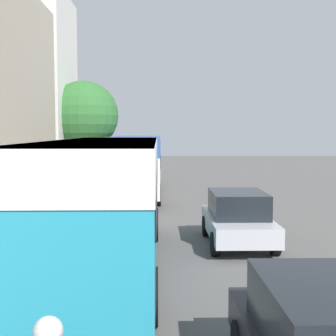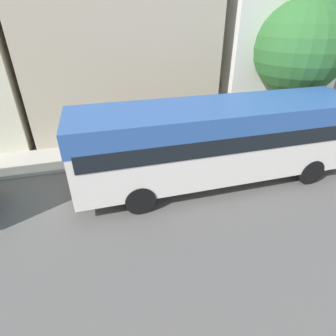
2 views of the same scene
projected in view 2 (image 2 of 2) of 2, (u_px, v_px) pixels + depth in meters
name	position (u px, v px, depth m)	size (l,w,h in m)	color
building_far_terrace	(118.00, 34.00, 13.52)	(6.02, 9.08, 9.52)	#BCAD93
building_end_row	(268.00, 11.00, 14.84)	(5.71, 6.56, 11.65)	silver
bus_following	(222.00, 133.00, 9.41)	(2.65, 10.59, 3.00)	silver
pedestrian_near_curb	(147.00, 135.00, 11.70)	(0.33, 0.33, 1.60)	#232838
street_tree	(300.00, 49.00, 12.33)	(4.27, 4.27, 6.24)	brown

